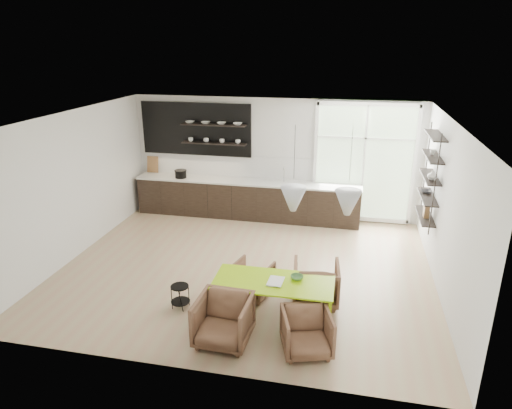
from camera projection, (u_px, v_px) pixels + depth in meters
name	position (u px, v px, depth m)	size (l,w,h in m)	color
room	(285.00, 181.00, 9.26)	(7.02, 6.01, 2.91)	tan
kitchen_run	(243.00, 193.00, 11.27)	(5.54, 0.69, 2.75)	black
right_shelving	(430.00, 180.00, 8.72)	(0.26, 1.22, 1.90)	black
dining_table	(274.00, 284.00, 7.02)	(1.86, 0.86, 0.67)	#98D008
armchair_back_left	(252.00, 279.00, 7.83)	(0.63, 0.65, 0.59)	brown
armchair_back_right	(316.00, 283.00, 7.60)	(0.75, 0.77, 0.70)	brown
armchair_front_left	(223.00, 320.00, 6.57)	(0.76, 0.79, 0.72)	brown
armchair_front_right	(307.00, 332.00, 6.37)	(0.67, 0.69, 0.63)	brown
wire_stool	(180.00, 294.00, 7.45)	(0.32, 0.32, 0.40)	black
table_book	(268.00, 281.00, 6.99)	(0.24, 0.32, 0.03)	white
table_bowl	(297.00, 277.00, 7.05)	(0.20, 0.20, 0.06)	#52854A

